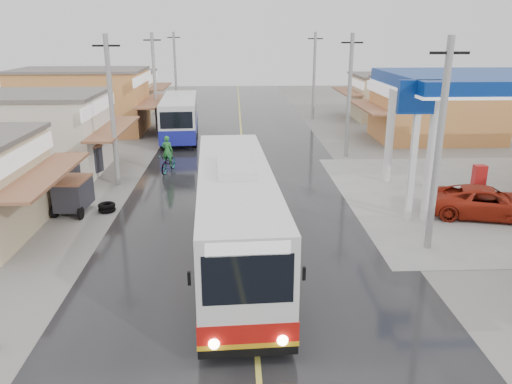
% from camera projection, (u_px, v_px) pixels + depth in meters
% --- Properties ---
extents(ground, '(120.00, 120.00, 0.00)m').
position_uv_depth(ground, '(250.00, 251.00, 19.34)').
color(ground, slate).
rests_on(ground, ground).
extents(road, '(12.00, 90.00, 0.02)m').
position_uv_depth(road, '(243.00, 157.00, 33.59)').
color(road, black).
rests_on(road, ground).
extents(centre_line, '(0.15, 90.00, 0.01)m').
position_uv_depth(centre_line, '(243.00, 157.00, 33.59)').
color(centre_line, '#D8CC4C').
rests_on(centre_line, road).
extents(shopfronts_left, '(11.00, 44.00, 5.20)m').
position_uv_depth(shopfronts_left, '(62.00, 149.00, 35.92)').
color(shopfronts_left, tan).
rests_on(shopfronts_left, ground).
extents(shopfronts_right, '(11.00, 44.00, 4.80)m').
position_uv_depth(shopfronts_right, '(482.00, 166.00, 31.35)').
color(shopfronts_right, beige).
rests_on(shopfronts_right, ground).
extents(utility_poles_left, '(1.60, 50.00, 8.00)m').
position_uv_depth(utility_poles_left, '(141.00, 155.00, 34.26)').
color(utility_poles_left, gray).
rests_on(utility_poles_left, ground).
extents(utility_poles_right, '(1.60, 36.00, 8.00)m').
position_uv_depth(utility_poles_right, '(346.00, 156.00, 33.88)').
color(utility_poles_right, gray).
rests_on(utility_poles_right, ground).
extents(coach_bus, '(3.29, 12.36, 3.83)m').
position_uv_depth(coach_bus, '(235.00, 215.00, 17.87)').
color(coach_bus, silver).
rests_on(coach_bus, road).
extents(second_bus, '(3.13, 9.70, 3.18)m').
position_uv_depth(second_bus, '(180.00, 117.00, 38.94)').
color(second_bus, silver).
rests_on(second_bus, road).
extents(jeepney, '(5.48, 3.49, 1.41)m').
position_uv_depth(jeepney, '(487.00, 202.00, 22.64)').
color(jeepney, '#9E210F').
rests_on(jeepney, ground).
extents(cyclist, '(1.21, 2.20, 2.26)m').
position_uv_depth(cyclist, '(168.00, 160.00, 29.85)').
color(cyclist, black).
rests_on(cyclist, ground).
extents(tricycle_near, '(1.56, 2.25, 1.66)m').
position_uv_depth(tricycle_near, '(73.00, 193.00, 23.11)').
color(tricycle_near, '#26262D').
rests_on(tricycle_near, ground).
extents(tricycle_far, '(2.41, 2.89, 1.89)m').
position_uv_depth(tricycle_far, '(80.00, 161.00, 28.19)').
color(tricycle_far, '#26262D').
rests_on(tricycle_far, ground).
extents(tyre_stack, '(0.81, 0.81, 0.41)m').
position_uv_depth(tyre_stack, '(107.00, 207.00, 23.46)').
color(tyre_stack, black).
rests_on(tyre_stack, ground).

